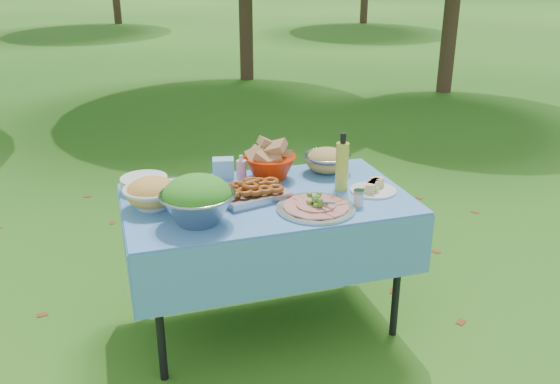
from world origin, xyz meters
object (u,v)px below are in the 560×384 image
(salad_bowl, at_px, (197,199))
(oil_bottle, at_px, (342,162))
(pasta_bowl_steel, at_px, (327,160))
(charcuterie_platter, at_px, (316,201))
(picnic_table, at_px, (267,262))
(plate_stack, at_px, (144,183))
(bread_bowl, at_px, (270,161))

(salad_bowl, height_order, oil_bottle, oil_bottle)
(pasta_bowl_steel, distance_m, oil_bottle, 0.30)
(charcuterie_platter, bearing_deg, picnic_table, 130.36)
(pasta_bowl_steel, xyz_separation_m, charcuterie_platter, (-0.25, -0.50, -0.03))
(picnic_table, bearing_deg, oil_bottle, -1.87)
(picnic_table, bearing_deg, salad_bowl, -152.86)
(plate_stack, distance_m, pasta_bowl_steel, 1.04)
(salad_bowl, distance_m, bread_bowl, 0.68)
(picnic_table, bearing_deg, plate_stack, 153.60)
(plate_stack, bearing_deg, picnic_table, -26.40)
(oil_bottle, bearing_deg, salad_bowl, -166.88)
(salad_bowl, bearing_deg, picnic_table, 27.14)
(charcuterie_platter, bearing_deg, oil_bottle, 43.42)
(pasta_bowl_steel, relative_size, charcuterie_platter, 0.68)
(bread_bowl, bearing_deg, pasta_bowl_steel, -0.28)
(salad_bowl, bearing_deg, charcuterie_platter, -2.24)
(bread_bowl, xyz_separation_m, charcuterie_platter, (0.09, -0.50, -0.05))
(salad_bowl, xyz_separation_m, oil_bottle, (0.80, 0.19, 0.04))
(bread_bowl, height_order, pasta_bowl_steel, bread_bowl)
(salad_bowl, distance_m, plate_stack, 0.54)
(salad_bowl, bearing_deg, bread_bowl, 44.06)
(pasta_bowl_steel, bearing_deg, charcuterie_platter, -116.82)
(picnic_table, distance_m, oil_bottle, 0.68)
(pasta_bowl_steel, bearing_deg, salad_bowl, -150.40)
(picnic_table, xyz_separation_m, salad_bowl, (-0.39, -0.20, 0.50))
(bread_bowl, bearing_deg, charcuterie_platter, -79.59)
(plate_stack, bearing_deg, pasta_bowl_steel, -1.32)
(picnic_table, height_order, pasta_bowl_steel, pasta_bowl_steel)
(plate_stack, xyz_separation_m, oil_bottle, (1.01, -0.31, 0.12))
(bread_bowl, relative_size, charcuterie_platter, 0.75)
(salad_bowl, bearing_deg, oil_bottle, 13.12)
(picnic_table, height_order, bread_bowl, bread_bowl)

